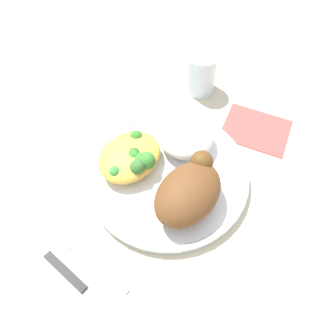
# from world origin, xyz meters

# --- Properties ---
(ground_plane) EXTENTS (2.00, 2.00, 0.00)m
(ground_plane) POSITION_xyz_m (0.00, 0.00, 0.00)
(ground_plane) COLOR beige
(plate) EXTENTS (0.27, 0.27, 0.02)m
(plate) POSITION_xyz_m (0.00, 0.00, 0.01)
(plate) COLOR white
(plate) RESTS_ON ground_plane
(roasted_chicken) EXTENTS (0.13, 0.08, 0.06)m
(roasted_chicken) POSITION_xyz_m (-0.02, -0.06, 0.05)
(roasted_chicken) COLOR brown
(roasted_chicken) RESTS_ON plate
(rice_pile) EXTENTS (0.09, 0.09, 0.04)m
(rice_pile) POSITION_xyz_m (0.06, 0.01, 0.04)
(rice_pile) COLOR silver
(rice_pile) RESTS_ON plate
(mac_cheese_with_broccoli) EXTENTS (0.11, 0.09, 0.04)m
(mac_cheese_with_broccoli) POSITION_xyz_m (-0.02, 0.06, 0.04)
(mac_cheese_with_broccoli) COLOR gold
(mac_cheese_with_broccoli) RESTS_ON plate
(fork) EXTENTS (0.02, 0.14, 0.01)m
(fork) POSITION_xyz_m (-0.18, 0.01, 0.00)
(fork) COLOR #B2B2B7
(fork) RESTS_ON ground_plane
(knife) EXTENTS (0.02, 0.19, 0.01)m
(knife) POSITION_xyz_m (-0.21, 0.06, 0.00)
(knife) COLOR black
(knife) RESTS_ON ground_plane
(water_glass) EXTENTS (0.06, 0.06, 0.08)m
(water_glass) POSITION_xyz_m (0.20, 0.08, 0.04)
(water_glass) COLOR silver
(water_glass) RESTS_ON ground_plane
(napkin) EXTENTS (0.12, 0.14, 0.00)m
(napkin) POSITION_xyz_m (0.18, -0.06, 0.00)
(napkin) COLOR #DB4C47
(napkin) RESTS_ON ground_plane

